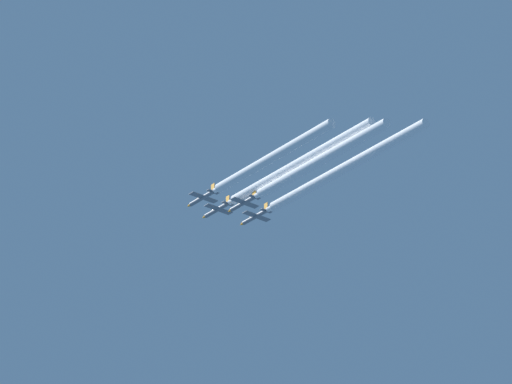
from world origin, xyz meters
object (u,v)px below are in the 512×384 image
(jet_right_wingman, at_px, (255,217))
(jet_slot, at_px, (243,203))
(jet_lead, at_px, (217,210))
(jet_left_wingman, at_px, (202,198))

(jet_right_wingman, relative_size, jet_slot, 1.00)
(jet_lead, relative_size, jet_left_wingman, 1.00)
(jet_left_wingman, bearing_deg, jet_lead, 30.65)
(jet_lead, bearing_deg, jet_right_wingman, -34.62)
(jet_left_wingman, distance_m, jet_slot, 11.52)
(jet_right_wingman, distance_m, jet_slot, 11.30)
(jet_lead, height_order, jet_left_wingman, jet_lead)
(jet_right_wingman, height_order, jet_slot, jet_right_wingman)
(jet_left_wingman, height_order, jet_right_wingman, jet_left_wingman)
(jet_lead, bearing_deg, jet_left_wingman, -149.35)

